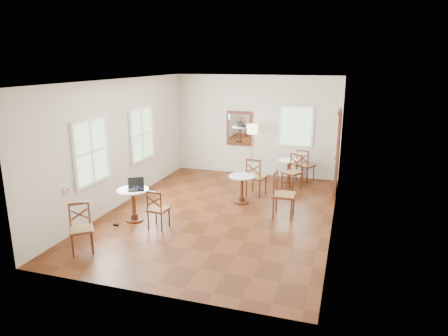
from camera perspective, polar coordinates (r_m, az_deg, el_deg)
name	(u,v)px	position (r m, az deg, el deg)	size (l,w,h in m)	color
ground	(220,213)	(9.42, -0.55, -6.34)	(7.00, 7.00, 0.00)	#53250E
room_shell	(221,130)	(9.18, -0.41, 5.36)	(5.02, 7.02, 3.01)	beige
cafe_table_near	(133,201)	(9.05, -12.61, -4.60)	(0.68, 0.68, 0.72)	#492312
cafe_table_mid	(242,186)	(9.95, 2.52, -2.55)	(0.65, 0.65, 0.69)	#492312
cafe_table_back	(289,168)	(11.75, 9.06, -0.07)	(0.63, 0.63, 0.66)	#492312
chair_near_a	(158,209)	(8.57, -9.29, -5.72)	(0.42, 0.42, 0.85)	#492312
chair_near_b	(81,228)	(7.92, -19.47, -7.99)	(0.58, 0.58, 0.90)	#492312
chair_mid_a	(256,177)	(10.48, 4.50, -1.27)	(0.55, 0.55, 1.01)	#492312
chair_mid_b	(283,194)	(9.14, 8.25, -3.67)	(0.49, 0.49, 1.06)	#492312
chair_back_a	(305,165)	(11.94, 11.30, 0.41)	(0.59, 0.59, 0.97)	#492312
chair_back_b	(292,172)	(11.15, 9.59, -0.53)	(0.61, 0.61, 0.97)	#492312
floor_lamp	(252,133)	(12.00, 3.98, 5.00)	(0.31, 0.31, 1.60)	#BF8C3F
laptop	(136,187)	(8.94, -12.24, -2.58)	(0.43, 0.41, 0.24)	black
mouse	(129,188)	(9.05, -13.21, -2.70)	(0.08, 0.05, 0.03)	black
navy_mug	(138,189)	(8.83, -11.94, -2.87)	(0.12, 0.08, 0.09)	black
water_glass	(134,188)	(8.84, -12.52, -2.81)	(0.07, 0.07, 0.11)	white
power_adapter	(116,225)	(9.02, -14.94, -7.72)	(0.10, 0.06, 0.04)	black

